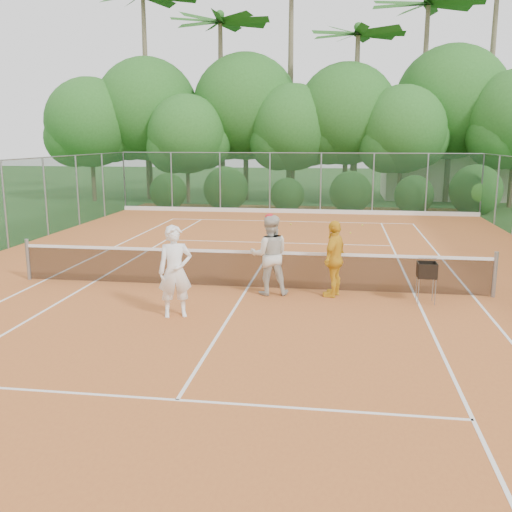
{
  "coord_description": "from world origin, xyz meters",
  "views": [
    {
      "loc": [
        2.24,
        -13.8,
        3.74
      ],
      "look_at": [
        0.39,
        -1.2,
        1.1
      ],
      "focal_mm": 40.0,
      "sensor_mm": 36.0,
      "label": 1
    }
  ],
  "objects_px": {
    "player_center_grp": "(270,255)",
    "player_yellow": "(334,259)",
    "player_white": "(175,271)",
    "ball_hopper": "(427,271)"
  },
  "relations": [
    {
      "from": "player_white",
      "to": "player_center_grp",
      "type": "bearing_deg",
      "value": 28.13
    },
    {
      "from": "player_yellow",
      "to": "ball_hopper",
      "type": "bearing_deg",
      "value": 102.49
    },
    {
      "from": "player_center_grp",
      "to": "ball_hopper",
      "type": "xyz_separation_m",
      "value": [
        3.65,
        -0.22,
        -0.22
      ]
    },
    {
      "from": "player_center_grp",
      "to": "player_yellow",
      "type": "bearing_deg",
      "value": 2.25
    },
    {
      "from": "player_white",
      "to": "player_yellow",
      "type": "bearing_deg",
      "value": 11.24
    },
    {
      "from": "player_white",
      "to": "ball_hopper",
      "type": "relative_size",
      "value": 2.07
    },
    {
      "from": "player_white",
      "to": "player_center_grp",
      "type": "distance_m",
      "value": 2.68
    },
    {
      "from": "player_center_grp",
      "to": "ball_hopper",
      "type": "distance_m",
      "value": 3.66
    },
    {
      "from": "player_center_grp",
      "to": "ball_hopper",
      "type": "height_order",
      "value": "player_center_grp"
    },
    {
      "from": "player_white",
      "to": "player_yellow",
      "type": "relative_size",
      "value": 1.07
    }
  ]
}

